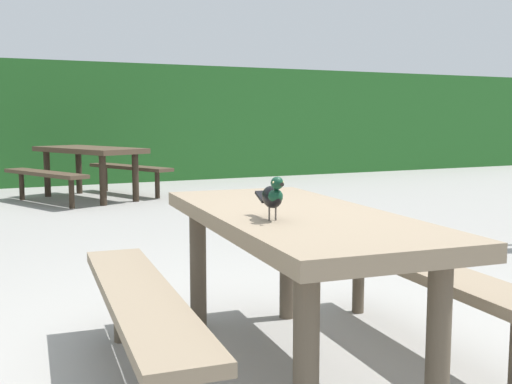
{
  "coord_description": "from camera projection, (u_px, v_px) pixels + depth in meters",
  "views": [
    {
      "loc": [
        -1.39,
        -2.57,
        1.16
      ],
      "look_at": [
        -0.25,
        -0.2,
        0.84
      ],
      "focal_mm": 43.46,
      "sensor_mm": 36.0,
      "label": 1
    }
  ],
  "objects": [
    {
      "name": "ground_plane",
      "position": [
        285.0,
        355.0,
        3.04
      ],
      "size": [
        60.0,
        60.0,
        0.0
      ],
      "primitive_type": "plane",
      "color": "gray"
    },
    {
      "name": "picnic_table_foreground",
      "position": [
        295.0,
        251.0,
        2.8
      ],
      "size": [
        1.83,
        1.86,
        0.74
      ],
      "color": "#84725B",
      "rests_on": "ground"
    },
    {
      "name": "bird_grackle",
      "position": [
        273.0,
        196.0,
        2.51
      ],
      "size": [
        0.09,
        0.29,
        0.18
      ],
      "color": "black",
      "rests_on": "picnic_table_foreground"
    },
    {
      "name": "picnic_table_mid_left",
      "position": [
        89.0,
        160.0,
        8.8
      ],
      "size": [
        2.21,
        2.23,
        0.74
      ],
      "color": "#473828",
      "rests_on": "ground"
    },
    {
      "name": "hedge_wall",
      "position": [
        42.0,
        123.0,
        11.28
      ],
      "size": [
        28.0,
        2.06,
        2.12
      ],
      "primitive_type": "cube",
      "color": "#235B23",
      "rests_on": "ground"
    }
  ]
}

